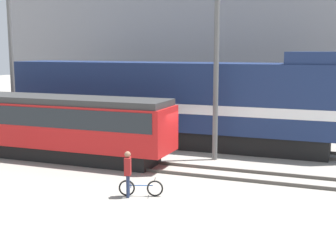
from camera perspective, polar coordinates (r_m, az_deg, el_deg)
ground_plane at (r=22.06m, az=0.23°, el=-4.64°), size 120.00×120.00×0.00m
track_near at (r=21.16m, az=-0.72°, el=-5.05°), size 60.00×1.50×0.14m
track_far at (r=25.94m, az=3.60°, el=-2.38°), size 60.00×1.51×0.14m
building_backdrop at (r=34.31m, az=8.51°, el=11.47°), size 35.25×6.00×13.33m
freight_locomotive at (r=26.07m, az=0.44°, el=2.95°), size 18.75×3.04×5.22m
streetcar at (r=23.75m, az=-14.50°, el=0.39°), size 12.83×2.54×3.08m
bicycle at (r=17.29m, az=-3.32°, el=-7.56°), size 1.58×0.66×0.67m
person at (r=17.01m, az=-4.93°, el=-5.29°), size 0.32×0.41×1.71m
utility_pole_left at (r=28.09m, az=-18.52°, el=7.23°), size 0.23×0.23×9.06m
utility_pole_center at (r=22.42m, az=5.90°, el=7.85°), size 0.25×0.25×9.53m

